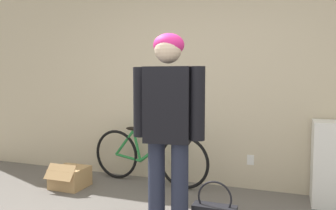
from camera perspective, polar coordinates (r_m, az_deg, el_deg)
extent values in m
cube|color=beige|center=(4.05, 6.69, 4.47)|extent=(8.00, 0.06, 2.60)
cube|color=white|center=(4.03, 14.17, -9.26)|extent=(0.08, 0.01, 0.12)
cylinder|color=#23283D|center=(2.77, -2.00, -14.42)|extent=(0.14, 0.14, 0.80)
cylinder|color=#23283D|center=(2.71, 2.06, -14.90)|extent=(0.14, 0.14, 0.80)
cube|color=black|center=(2.59, 0.00, 0.06)|extent=(0.39, 0.26, 0.60)
cylinder|color=black|center=(2.69, -4.82, 0.52)|extent=(0.12, 0.12, 0.57)
cylinder|color=black|center=(2.52, 5.14, 0.26)|extent=(0.12, 0.12, 0.57)
sphere|color=beige|center=(2.60, 0.00, 9.61)|extent=(0.22, 0.22, 0.22)
ellipsoid|color=#EA2884|center=(2.62, 0.13, 10.40)|extent=(0.25, 0.23, 0.18)
torus|color=black|center=(4.39, -9.00, -8.46)|extent=(0.64, 0.10, 0.64)
torus|color=black|center=(3.93, 2.74, -9.94)|extent=(0.64, 0.10, 0.64)
cylinder|color=#237A38|center=(4.30, -6.97, -9.06)|extent=(0.37, 0.07, 0.08)
cylinder|color=#237A38|center=(4.28, -7.54, -6.48)|extent=(0.30, 0.06, 0.36)
cylinder|color=#237A38|center=(4.19, -5.43, -7.04)|extent=(0.13, 0.05, 0.39)
cylinder|color=#237A38|center=(4.05, -1.92, -7.53)|extent=(0.51, 0.09, 0.40)
cylinder|color=#237A38|center=(4.04, -2.53, -4.80)|extent=(0.58, 0.09, 0.05)
cylinder|color=#237A38|center=(3.92, 1.97, -7.58)|extent=(0.15, 0.05, 0.33)
cylinder|color=#237A38|center=(3.90, 1.47, -4.81)|extent=(0.07, 0.04, 0.08)
cylinder|color=#237A38|center=(3.89, 1.74, -4.39)|extent=(0.07, 0.46, 0.02)
ellipsoid|color=black|center=(4.18, -6.02, -4.13)|extent=(0.23, 0.10, 0.05)
torus|color=black|center=(2.79, 8.13, -15.74)|extent=(0.28, 0.02, 0.28)
cube|color=tan|center=(4.21, -16.68, -11.97)|extent=(0.39, 0.36, 0.24)
cube|color=tan|center=(4.04, -18.31, -11.07)|extent=(0.37, 0.13, 0.16)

